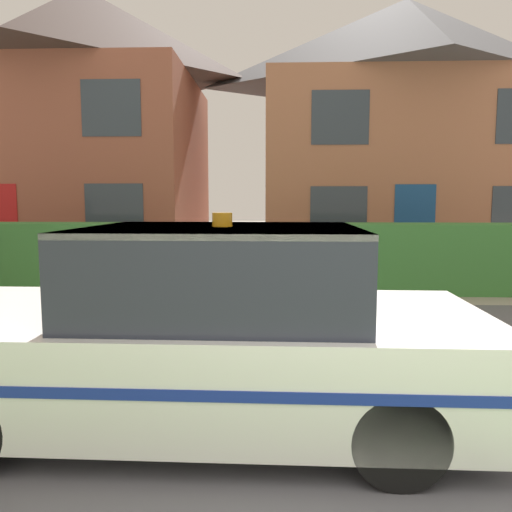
{
  "coord_description": "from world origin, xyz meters",
  "views": [
    {
      "loc": [
        -0.6,
        -1.04,
        1.71
      ],
      "look_at": [
        -0.82,
        4.86,
        1.05
      ],
      "focal_mm": 35.0,
      "sensor_mm": 36.0,
      "label": 1
    }
  ],
  "objects": [
    {
      "name": "house_left",
      "position": [
        -6.19,
        13.77,
        3.98
      ],
      "size": [
        6.75,
        6.4,
        7.78
      ],
      "color": "#93513D",
      "rests_on": "ground"
    },
    {
      "name": "garden_hedge",
      "position": [
        -1.18,
        8.25,
        0.64
      ],
      "size": [
        11.17,
        0.88,
        1.29
      ],
      "primitive_type": "cube",
      "color": "#3D7F38",
      "rests_on": "ground"
    },
    {
      "name": "road_strip",
      "position": [
        0.0,
        4.14,
        0.01
      ],
      "size": [
        28.0,
        5.88,
        0.01
      ],
      "primitive_type": "cube",
      "color": "#5B5B60",
      "rests_on": "ground"
    },
    {
      "name": "police_car",
      "position": [
        -1.12,
        2.65,
        0.71
      ],
      "size": [
        4.31,
        1.92,
        1.61
      ],
      "rotation": [
        0.0,
        0.0,
        3.13
      ],
      "color": "black",
      "rests_on": "road_strip"
    },
    {
      "name": "house_right",
      "position": [
        3.2,
        14.18,
        3.83
      ],
      "size": [
        8.47,
        5.76,
        7.49
      ],
      "color": "#A86B4C",
      "rests_on": "ground"
    }
  ]
}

